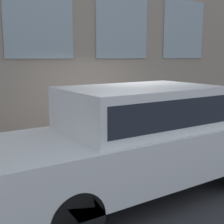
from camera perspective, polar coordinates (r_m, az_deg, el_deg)
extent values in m
plane|color=#2D2D30|center=(7.16, 3.90, -9.04)|extent=(80.00, 80.00, 0.00)
cube|color=gray|center=(8.00, -0.97, -6.28)|extent=(2.24, 60.00, 0.17)
cube|color=#8C9EA8|center=(10.96, 13.00, 14.45)|extent=(0.03, 1.79, 1.87)
cube|color=#8C9EA8|center=(9.33, 1.93, 15.51)|extent=(0.03, 1.79, 1.87)
cube|color=#8C9EA8|center=(8.16, -13.14, 16.06)|extent=(0.03, 1.79, 1.87)
cylinder|color=#2D7260|center=(7.19, -1.82, -7.31)|extent=(0.28, 0.28, 0.04)
cylinder|color=#2D7260|center=(7.10, -1.83, -5.01)|extent=(0.20, 0.20, 0.64)
sphere|color=#2C5D50|center=(7.03, -1.84, -2.51)|extent=(0.22, 0.22, 0.22)
cylinder|color=black|center=(7.01, -1.85, -1.99)|extent=(0.07, 0.07, 0.09)
cylinder|color=#2D7260|center=(7.16, -0.79, -4.25)|extent=(0.09, 0.10, 0.09)
cylinder|color=#2D7260|center=(7.01, -2.90, -4.58)|extent=(0.09, 0.10, 0.09)
cylinder|color=#232328|center=(7.61, 1.97, -4.07)|extent=(0.09, 0.09, 0.62)
cylinder|color=#232328|center=(7.71, 1.42, -3.87)|extent=(0.09, 0.09, 0.62)
cube|color=red|center=(7.54, 1.72, 0.03)|extent=(0.17, 0.12, 0.46)
cylinder|color=red|center=(7.45, 2.25, -0.02)|extent=(0.07, 0.07, 0.44)
cylinder|color=red|center=(7.64, 1.20, 0.24)|extent=(0.07, 0.07, 0.44)
sphere|color=beige|center=(7.49, 1.73, 2.55)|extent=(0.21, 0.21, 0.21)
cylinder|color=black|center=(4.06, -6.83, -18.89)|extent=(0.24, 0.76, 0.76)
cylinder|color=black|center=(5.42, -14.68, -11.47)|extent=(0.24, 0.76, 0.76)
cylinder|color=black|center=(7.09, 11.33, -6.19)|extent=(0.24, 0.76, 0.76)
cube|color=white|center=(5.35, 5.02, -6.97)|extent=(1.86, 5.28, 0.79)
cube|color=white|center=(5.19, 5.14, 0.86)|extent=(1.64, 2.53, 0.69)
cube|color=#1E232D|center=(5.19, 5.14, 0.86)|extent=(1.65, 2.33, 0.44)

